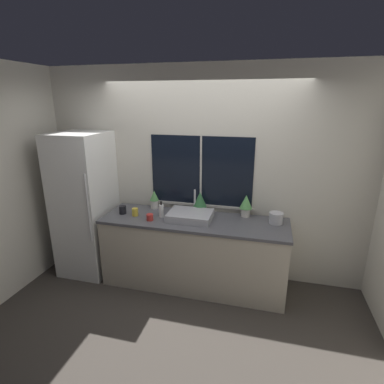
{
  "coord_description": "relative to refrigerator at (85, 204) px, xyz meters",
  "views": [
    {
      "loc": [
        0.82,
        -2.94,
        2.28
      ],
      "look_at": [
        -0.02,
        0.33,
        1.23
      ],
      "focal_mm": 28.0,
      "sensor_mm": 36.0,
      "label": 1
    }
  ],
  "objects": [
    {
      "name": "sink",
      "position": [
        1.45,
        -0.01,
        -0.01
      ],
      "size": [
        0.53,
        0.45,
        0.31
      ],
      "color": "#ADADB2",
      "rests_on": "counter"
    },
    {
      "name": "potted_plant_right",
      "position": [
        2.1,
        0.24,
        0.1
      ],
      "size": [
        0.15,
        0.15,
        0.28
      ],
      "color": "silver",
      "rests_on": "counter"
    },
    {
      "name": "counter",
      "position": [
        1.5,
        -0.02,
        -0.5
      ],
      "size": [
        2.27,
        0.69,
        0.88
      ],
      "color": "#B2A893",
      "rests_on": "ground_plane"
    },
    {
      "name": "mug_red",
      "position": [
        0.99,
        -0.17,
        -0.02
      ],
      "size": [
        0.08,
        0.08,
        0.08
      ],
      "color": "#B72D28",
      "rests_on": "counter"
    },
    {
      "name": "mug_black",
      "position": [
        0.57,
        -0.05,
        -0.01
      ],
      "size": [
        0.09,
        0.09,
        0.1
      ],
      "color": "black",
      "rests_on": "counter"
    },
    {
      "name": "wall_right",
      "position": [
        3.59,
        1.15,
        0.41
      ],
      "size": [
        0.06,
        7.0,
        2.7
      ],
      "color": "beige",
      "rests_on": "ground_plane"
    },
    {
      "name": "wall_back",
      "position": [
        1.5,
        0.38,
        0.41
      ],
      "size": [
        8.0,
        0.09,
        2.7
      ],
      "color": "beige",
      "rests_on": "ground_plane"
    },
    {
      "name": "refrigerator",
      "position": [
        0.0,
        0.0,
        0.0
      ],
      "size": [
        0.64,
        0.73,
        1.89
      ],
      "color": "silver",
      "rests_on": "ground_plane"
    },
    {
      "name": "kettle",
      "position": [
        2.46,
        0.12,
        0.01
      ],
      "size": [
        0.16,
        0.16,
        0.15
      ],
      "color": "#B2B2B7",
      "rests_on": "counter"
    },
    {
      "name": "soap_bottle",
      "position": [
        1.08,
        -0.03,
        0.02
      ],
      "size": [
        0.06,
        0.06,
        0.2
      ],
      "color": "white",
      "rests_on": "counter"
    },
    {
      "name": "wall_left",
      "position": [
        -0.6,
        1.15,
        0.41
      ],
      "size": [
        0.06,
        7.0,
        2.7
      ],
      "color": "beige",
      "rests_on": "ground_plane"
    },
    {
      "name": "potted_plant_center",
      "position": [
        1.51,
        0.24,
        0.09
      ],
      "size": [
        0.17,
        0.17,
        0.27
      ],
      "color": "silver",
      "rests_on": "counter"
    },
    {
      "name": "potted_plant_left",
      "position": [
        0.89,
        0.24,
        0.07
      ],
      "size": [
        0.12,
        0.12,
        0.24
      ],
      "color": "silver",
      "rests_on": "counter"
    },
    {
      "name": "ground_plane",
      "position": [
        1.5,
        -0.35,
        -0.94
      ],
      "size": [
        14.0,
        14.0,
        0.0
      ],
      "primitive_type": "plane",
      "color": "#38332D"
    },
    {
      "name": "mug_yellow",
      "position": [
        0.75,
        -0.07,
        -0.01
      ],
      "size": [
        0.08,
        0.08,
        0.1
      ],
      "color": "gold",
      "rests_on": "counter"
    }
  ]
}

